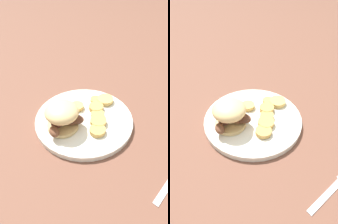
{
  "view_description": "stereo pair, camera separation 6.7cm",
  "coord_description": "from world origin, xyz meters",
  "views": [
    {
      "loc": [
        0.49,
        -0.07,
        0.49
      ],
      "look_at": [
        0.0,
        0.0,
        0.04
      ],
      "focal_mm": 35.0,
      "sensor_mm": 36.0,
      "label": 1
    },
    {
      "loc": [
        0.5,
        -0.0,
        0.49
      ],
      "look_at": [
        0.0,
        0.0,
        0.04
      ],
      "focal_mm": 35.0,
      "sensor_mm": 36.0,
      "label": 2
    }
  ],
  "objects": [
    {
      "name": "potato_round_4",
      "position": [
        -0.0,
        0.04,
        0.03
      ],
      "size": [
        0.04,
        0.04,
        0.01
      ],
      "primitive_type": "cylinder",
      "color": "tan",
      "rests_on": "dinner_plate"
    },
    {
      "name": "potato_round_1",
      "position": [
        -0.04,
        0.05,
        0.03
      ],
      "size": [
        0.05,
        0.05,
        0.02
      ],
      "primitive_type": "cylinder",
      "color": "tan",
      "rests_on": "dinner_plate"
    },
    {
      "name": "potato_round_5",
      "position": [
        -0.08,
        0.05,
        0.02
      ],
      "size": [
        0.04,
        0.04,
        0.01
      ],
      "primitive_type": "cylinder",
      "color": "tan",
      "rests_on": "dinner_plate"
    },
    {
      "name": "ground_plane",
      "position": [
        0.0,
        0.0,
        0.0
      ],
      "size": [
        4.0,
        4.0,
        0.0
      ],
      "primitive_type": "plane",
      "color": "brown"
    },
    {
      "name": "potato_round_0",
      "position": [
        -0.05,
        -0.02,
        0.03
      ],
      "size": [
        0.04,
        0.04,
        0.01
      ],
      "primitive_type": "cylinder",
      "color": "tan",
      "rests_on": "dinner_plate"
    },
    {
      "name": "sandwich",
      "position": [
        0.03,
        -0.07,
        0.06
      ],
      "size": [
        0.13,
        0.12,
        0.09
      ],
      "color": "tan",
      "rests_on": "dinner_plate"
    },
    {
      "name": "potato_round_6",
      "position": [
        0.07,
        0.03,
        0.03
      ],
      "size": [
        0.05,
        0.05,
        0.01
      ],
      "primitive_type": "cylinder",
      "color": "tan",
      "rests_on": "dinner_plate"
    },
    {
      "name": "dinner_plate",
      "position": [
        0.0,
        0.0,
        0.01
      ],
      "size": [
        0.31,
        0.31,
        0.02
      ],
      "color": "white",
      "rests_on": "ground_plane"
    },
    {
      "name": "potato_round_3",
      "position": [
        -0.07,
        0.08,
        0.03
      ],
      "size": [
        0.05,
        0.05,
        0.01
      ],
      "primitive_type": "cylinder",
      "color": "tan",
      "rests_on": "dinner_plate"
    },
    {
      "name": "potato_round_2",
      "position": [
        0.03,
        0.04,
        0.03
      ],
      "size": [
        0.05,
        0.05,
        0.01
      ],
      "primitive_type": "cylinder",
      "color": "tan",
      "rests_on": "dinner_plate"
    }
  ]
}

